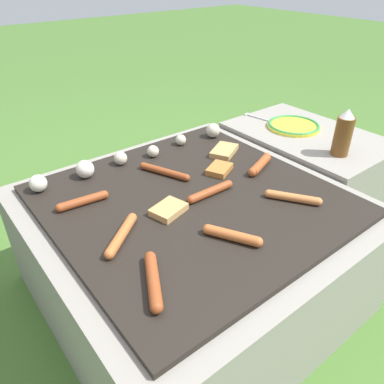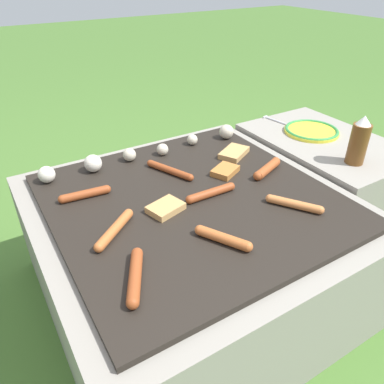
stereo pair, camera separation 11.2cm
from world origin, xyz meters
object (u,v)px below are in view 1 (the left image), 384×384
object	(u,v)px
sausage_front_center	(293,197)
plate_colorful	(294,126)
condiment_bottle	(343,134)
fork_utensil	(260,118)

from	to	relation	value
sausage_front_center	plate_colorful	bearing A→B (deg)	38.57
condiment_bottle	fork_utensil	world-z (taller)	condiment_bottle
condiment_bottle	plate_colorful	bearing A→B (deg)	74.59
sausage_front_center	fork_utensil	bearing A→B (deg)	51.20
sausage_front_center	fork_utensil	xyz separation A→B (m)	(0.42, 0.52, -0.01)
plate_colorful	condiment_bottle	distance (m)	0.29
plate_colorful	condiment_bottle	bearing A→B (deg)	-105.41
condiment_bottle	fork_utensil	distance (m)	0.44
sausage_front_center	fork_utensil	world-z (taller)	sausage_front_center
sausage_front_center	condiment_bottle	xyz separation A→B (m)	(0.39, 0.10, 0.07)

